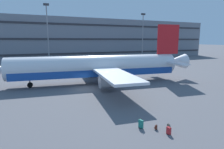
# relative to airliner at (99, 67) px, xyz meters

# --- Properties ---
(ground_plane) EXTENTS (600.00, 600.00, 0.00)m
(ground_plane) POSITION_rel_airliner_xyz_m (-3.67, -3.32, -3.08)
(ground_plane) COLOR #5B5B60
(terminal_structure) EXTENTS (151.17, 16.95, 16.87)m
(terminal_structure) POSITION_rel_airliner_xyz_m (-3.67, 50.77, 5.35)
(terminal_structure) COLOR slate
(terminal_structure) RESTS_ON ground_plane
(airliner) EXTENTS (37.21, 30.04, 11.07)m
(airliner) POSITION_rel_airliner_xyz_m (0.00, 0.00, 0.00)
(airliner) COLOR silver
(airliner) RESTS_ON ground_plane
(light_mast_left) EXTENTS (1.80, 0.50, 19.99)m
(light_mast_left) POSITION_rel_airliner_xyz_m (-5.25, 36.21, 8.57)
(light_mast_left) COLOR gray
(light_mast_left) RESTS_ON ground_plane
(light_mast_center_left) EXTENTS (1.80, 0.50, 18.84)m
(light_mast_center_left) POSITION_rel_airliner_xyz_m (32.55, 36.21, 7.98)
(light_mast_center_left) COLOR gray
(light_mast_center_left) RESTS_ON ground_plane
(suitcase_upright) EXTENTS (0.26, 0.38, 0.77)m
(suitcase_upright) POSITION_rel_airliner_xyz_m (-1.37, -21.23, -2.73)
(suitcase_upright) COLOR #B21E23
(suitcase_upright) RESTS_ON ground_plane
(suitcase_orange) EXTENTS (0.33, 0.49, 0.96)m
(suitcase_orange) POSITION_rel_airliner_xyz_m (-2.92, -19.26, -2.66)
(suitcase_orange) COLOR #147266
(suitcase_orange) RESTS_ON ground_plane
(backpack_red) EXTENTS (0.30, 0.38, 0.47)m
(backpack_red) POSITION_rel_airliner_xyz_m (-0.52, -20.25, -2.88)
(backpack_red) COLOR gray
(backpack_red) RESTS_ON ground_plane
(backpack_silver) EXTENTS (0.41, 0.43, 0.51)m
(backpack_silver) POSITION_rel_airliner_xyz_m (-1.82, -20.05, -2.86)
(backpack_silver) COLOR #592619
(backpack_silver) RESTS_ON ground_plane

